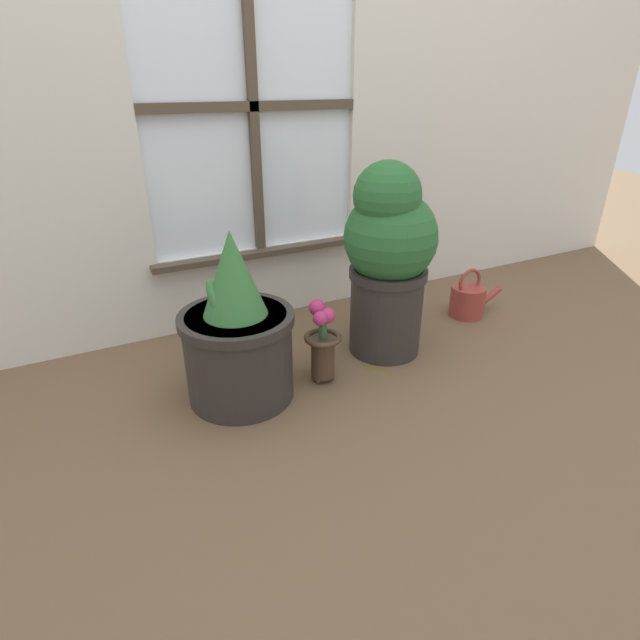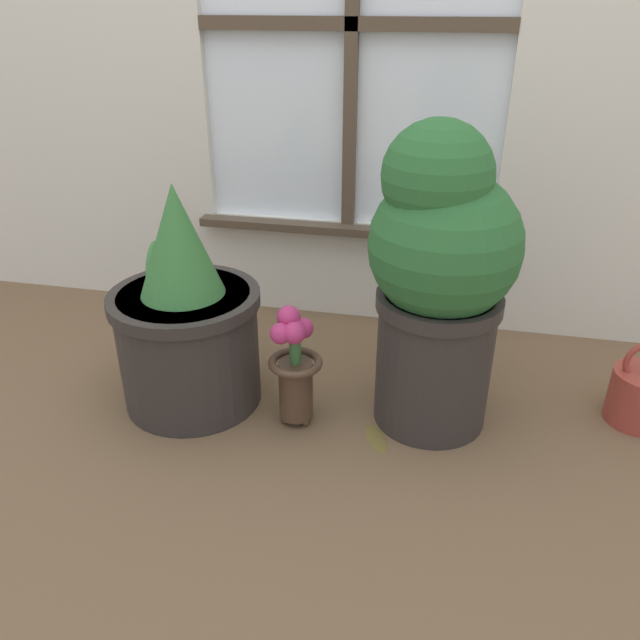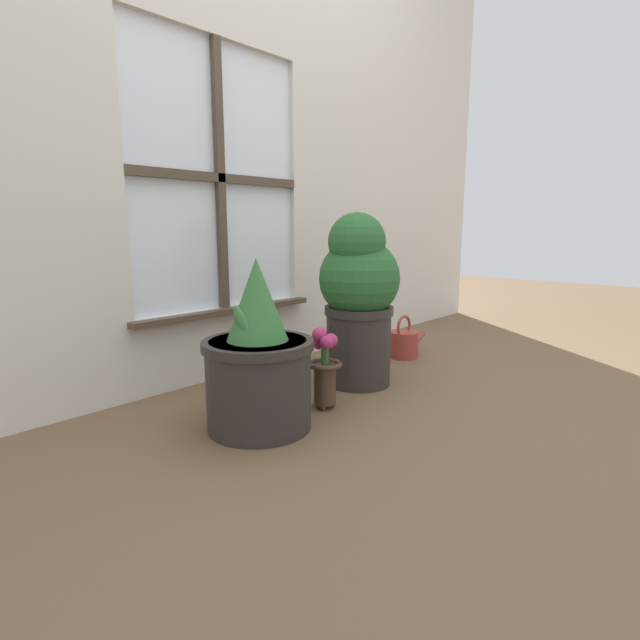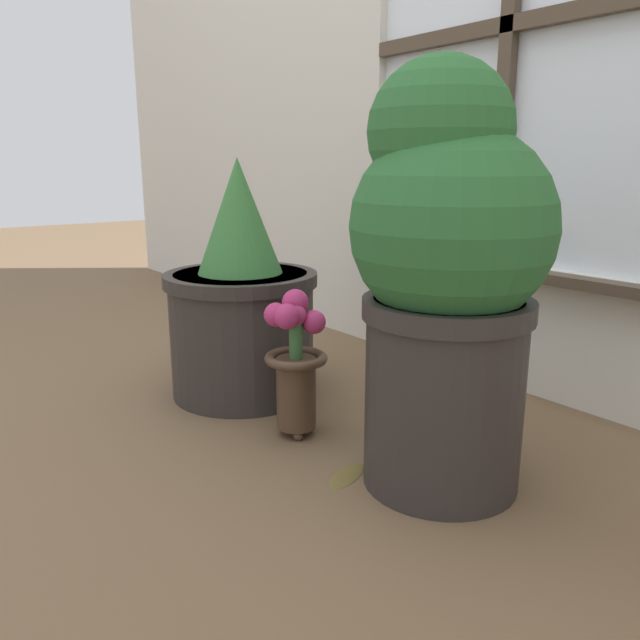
# 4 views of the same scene
# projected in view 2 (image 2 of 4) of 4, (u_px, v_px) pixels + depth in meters

# --- Properties ---
(ground_plane) EXTENTS (10.00, 10.00, 0.00)m
(ground_plane) POSITION_uv_depth(u_px,v_px,m) (294.00, 444.00, 1.43)
(ground_plane) COLOR brown
(potted_plant_left) EXTENTS (0.36, 0.36, 0.56)m
(potted_plant_left) POSITION_uv_depth(u_px,v_px,m) (187.00, 322.00, 1.50)
(potted_plant_left) COLOR #2D2826
(potted_plant_left) RESTS_ON ground_plane
(potted_plant_right) EXTENTS (0.33, 0.33, 0.71)m
(potted_plant_right) POSITION_uv_depth(u_px,v_px,m) (439.00, 275.00, 1.36)
(potted_plant_right) COLOR #2D2826
(potted_plant_right) RESTS_ON ground_plane
(flower_vase) EXTENTS (0.13, 0.13, 0.30)m
(flower_vase) POSITION_uv_depth(u_px,v_px,m) (295.00, 366.00, 1.44)
(flower_vase) COLOR #473323
(flower_vase) RESTS_ON ground_plane
(fallen_leaf) EXTENTS (0.08, 0.12, 0.01)m
(fallen_leaf) POSITION_uv_depth(u_px,v_px,m) (376.00, 438.00, 1.45)
(fallen_leaf) COLOR brown
(fallen_leaf) RESTS_ON ground_plane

